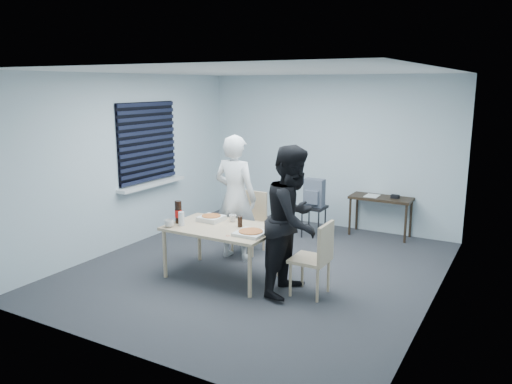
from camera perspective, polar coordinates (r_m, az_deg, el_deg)
The scene contains 19 objects.
room at distance 8.05m, azimuth -12.12°, elevation 4.80°, with size 5.00×5.00×5.00m.
dining_table at distance 6.37m, azimuth -3.94°, elevation -4.52°, with size 1.38×0.87×0.67m.
chair_far at distance 7.40m, azimuth -0.59°, elevation -2.90°, with size 0.42×0.42×0.89m.
chair_right at distance 5.88m, azimuth 6.98°, elevation -7.05°, with size 0.42×0.42×0.89m.
person_white at distance 7.00m, azimuth -2.37°, elevation -0.64°, with size 0.65×0.42×1.77m, color silver.
person_black at distance 5.85m, azimuth 4.25°, elevation -3.26°, with size 0.86×0.47×1.77m, color black.
side_table at distance 8.34m, azimuth 14.09°, elevation -1.07°, with size 0.98×0.44×0.66m.
stool at distance 8.15m, azimuth 6.62°, elevation -2.37°, with size 0.37×0.37×0.51m.
backpack at distance 8.06m, azimuth 6.64°, elevation -0.14°, with size 0.32×0.23×0.45m.
pizza_box_a at distance 6.64m, azimuth -5.13°, elevation -3.00°, with size 0.30×0.30×0.07m.
pizza_box_b at distance 6.01m, azimuth -0.60°, elevation -4.68°, with size 0.35×0.35×0.05m.
mug_a at distance 6.41m, azimuth -9.89°, elevation -3.56°, with size 0.12×0.12×0.10m, color silver.
mug_b at distance 6.57m, azimuth -2.68°, elevation -3.01°, with size 0.10×0.10×0.09m, color silver.
cola_glass at distance 6.33m, azimuth -1.84°, elevation -3.41°, with size 0.06×0.06×0.14m, color black.
soda_bottle at distance 6.56m, azimuth -8.86°, elevation -2.33°, with size 0.09×0.09×0.29m.
plastic_cups at distance 6.45m, azimuth -8.52°, elevation -3.04°, with size 0.08×0.08×0.18m, color silver.
rubber_band at distance 5.99m, azimuth -3.24°, elevation -5.00°, with size 0.05×0.05×0.00m, color red.
papers at distance 8.36m, azimuth 13.12°, elevation -0.42°, with size 0.21×0.29×0.00m, color white.
black_box at distance 8.28m, azimuth 15.61°, elevation -0.50°, with size 0.13×0.09×0.05m, color black.
Camera 1 is at (3.10, -5.58, 2.44)m, focal length 35.00 mm.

